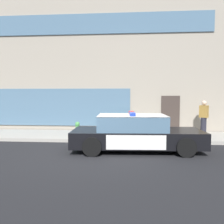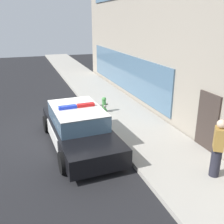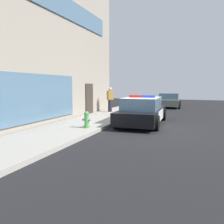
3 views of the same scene
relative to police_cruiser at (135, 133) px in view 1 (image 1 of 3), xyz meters
name	(u,v)px [view 1 (image 1 of 3)]	position (x,y,z in m)	size (l,w,h in m)	color
ground	(93,154)	(-1.56, -0.72, -0.68)	(48.00, 48.00, 0.00)	black
sidewalk	(103,136)	(-1.56, 2.61, -0.60)	(48.00, 2.75, 0.15)	#A39E93
storefront_building	(90,70)	(-3.53, 9.94, 3.52)	(18.40, 11.89, 8.40)	gray
police_cruiser	(135,133)	(0.00, 0.00, 0.00)	(5.02, 2.26, 1.49)	black
fire_hydrant	(78,130)	(-2.69, 1.83, -0.18)	(0.34, 0.39, 0.73)	#4C994C
pedestrian_on_sidewalk	(204,117)	(3.52, 3.14, 0.33)	(0.48, 0.45, 1.71)	#23232D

